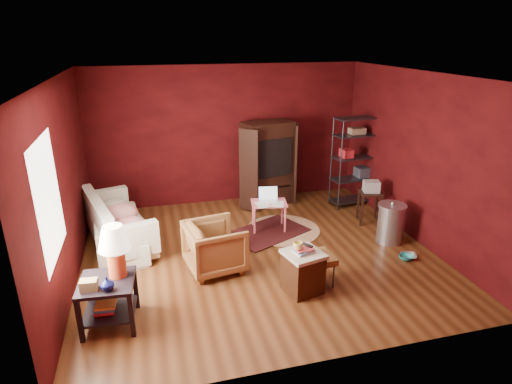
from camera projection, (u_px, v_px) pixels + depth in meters
room at (257, 172)px, 6.40m from camera, size 5.54×5.04×2.84m
sofa at (118, 224)px, 7.09m from camera, size 0.78×1.97×0.75m
armchair at (215, 245)px, 6.34m from camera, size 0.86×0.91×0.82m
pet_bowl_steel at (409, 251)px, 6.75m from camera, size 0.26×0.16×0.25m
pet_bowl_turquoise at (406, 253)px, 6.72m from camera, size 0.22×0.14×0.21m
vase at (107, 284)px, 4.85m from camera, size 0.16×0.17×0.16m
mug at (298, 245)px, 5.65m from camera, size 0.14×0.11×0.13m
side_table at (111, 267)px, 5.06m from camera, size 0.69×0.69×1.26m
sofa_cushions at (116, 225)px, 7.04m from camera, size 1.25×2.05×0.80m
hamper at (303, 271)px, 5.84m from camera, size 0.58×0.58×0.68m
footstool at (317, 259)px, 5.98m from camera, size 0.47×0.47×0.45m
rug_round at (283, 230)px, 7.76m from camera, size 1.57×1.57×0.01m
rug_oriental at (268, 232)px, 7.64m from camera, size 1.60×1.38×0.01m
laptop_desk at (269, 205)px, 7.62m from camera, size 0.69×0.57×0.77m
tv_armoire at (268, 162)px, 8.67m from camera, size 1.32×0.89×1.71m
wire_shelving at (355, 158)px, 8.60m from camera, size 0.92×0.47×1.82m
small_stand at (371, 192)px, 7.88m from camera, size 0.51×0.51×0.81m
trash_can at (390, 223)px, 7.21m from camera, size 0.56×0.56×0.74m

